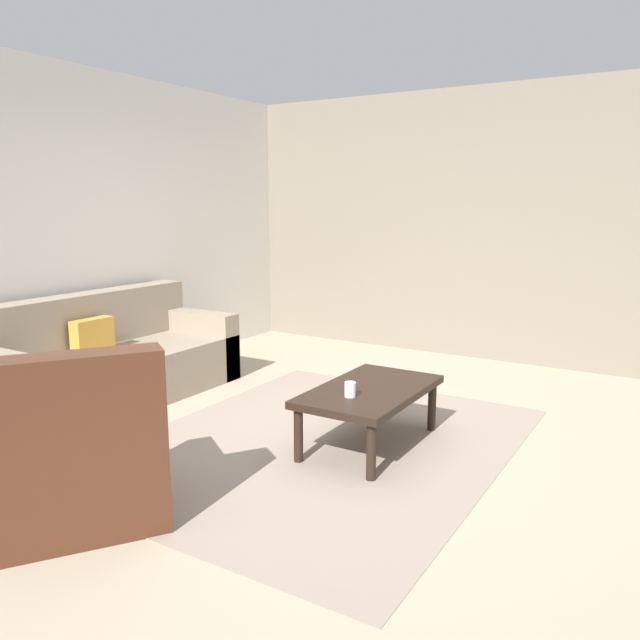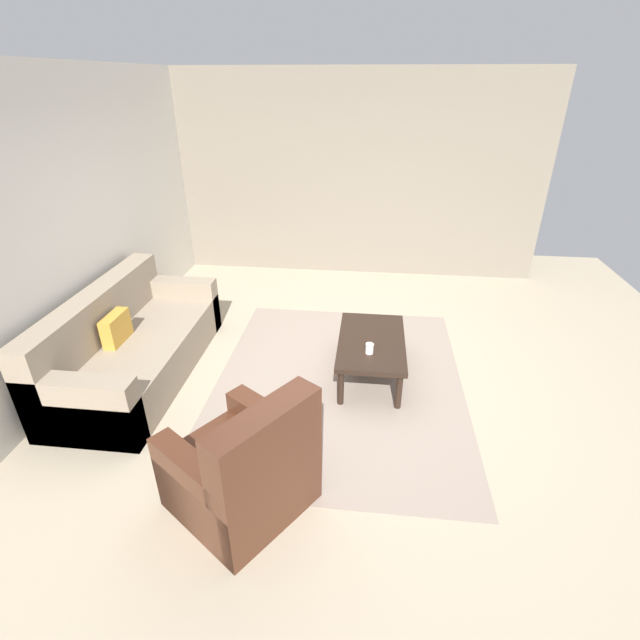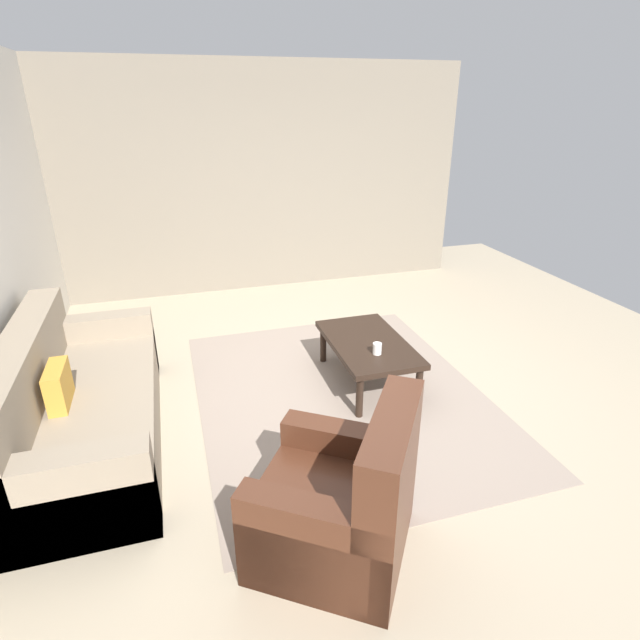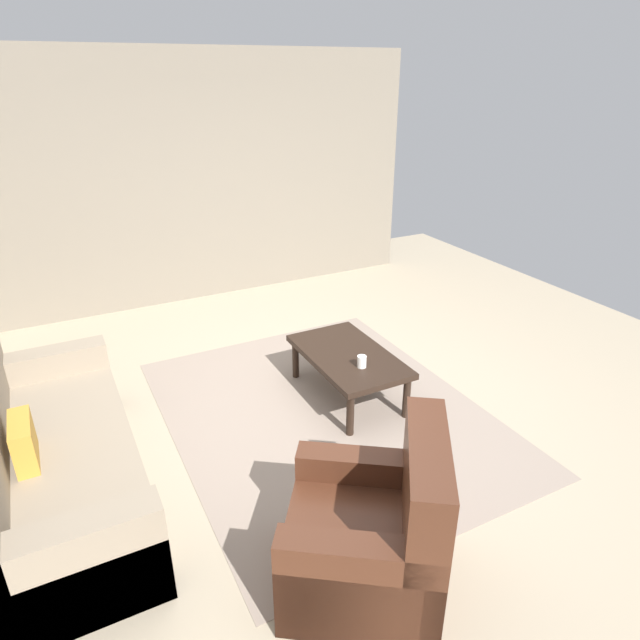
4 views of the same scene
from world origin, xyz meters
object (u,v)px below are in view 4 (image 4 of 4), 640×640
(armchair_leather, at_px, (377,539))
(coffee_table, at_px, (348,359))
(cup, at_px, (362,362))
(couch_main, at_px, (38,467))

(armchair_leather, height_order, coffee_table, armchair_leather)
(armchair_leather, relative_size, cup, 11.54)
(armchair_leather, xyz_separation_m, coffee_table, (1.71, -0.81, 0.05))
(couch_main, distance_m, armchair_leather, 2.15)
(couch_main, bearing_deg, armchair_leather, -133.14)
(couch_main, relative_size, cup, 22.50)
(armchair_leather, bearing_deg, couch_main, 46.86)
(armchair_leather, bearing_deg, cup, -28.34)
(couch_main, distance_m, coffee_table, 2.39)
(couch_main, height_order, cup, couch_main)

